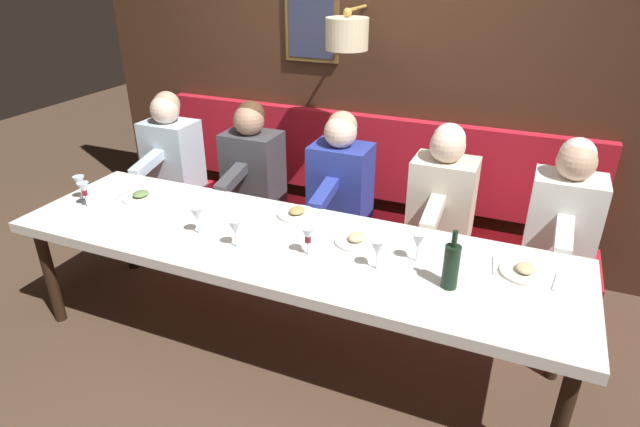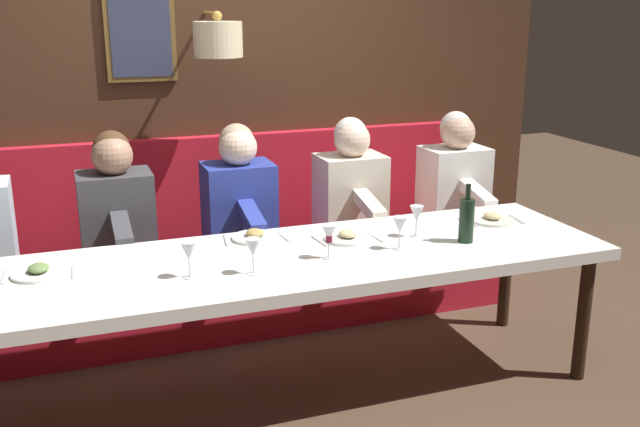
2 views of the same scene
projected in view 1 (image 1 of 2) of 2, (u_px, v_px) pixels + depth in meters
ground_plane at (288, 345)px, 3.23m from camera, size 12.00×12.00×0.00m
dining_table at (285, 249)px, 2.93m from camera, size 0.90×3.19×0.74m
banquette_bench at (340, 247)px, 3.87m from camera, size 0.52×3.39×0.45m
back_wall_panel at (371, 76)px, 3.84m from camera, size 0.59×4.59×2.90m
diner_nearest at (566, 208)px, 3.10m from camera, size 0.60×0.40×0.79m
diner_near at (443, 189)px, 3.35m from camera, size 0.60×0.40×0.79m
diner_middle at (340, 173)px, 3.60m from camera, size 0.60×0.40×0.79m
diner_far at (252, 159)px, 3.84m from camera, size 0.60×0.40×0.79m
diner_farthest at (171, 146)px, 4.10m from camera, size 0.60×0.40×0.79m
place_setting_0 at (141, 196)px, 3.40m from camera, size 0.24×0.31×0.05m
place_setting_1 at (356, 240)px, 2.88m from camera, size 0.24×0.32×0.05m
place_setting_2 at (525, 271)px, 2.59m from camera, size 0.24×0.32×0.05m
place_setting_3 at (297, 213)px, 3.17m from camera, size 0.24×0.32×0.05m
wine_glass_0 at (197, 215)px, 2.92m from camera, size 0.07×0.07×0.16m
wine_glass_1 at (418, 242)px, 2.65m from camera, size 0.07×0.07×0.16m
wine_glass_2 at (377, 249)px, 2.58m from camera, size 0.07×0.07×0.16m
wine_glass_3 at (308, 236)px, 2.71m from camera, size 0.07×0.07×0.16m
wine_glass_4 at (235, 228)px, 2.78m from camera, size 0.07×0.07×0.16m
wine_glass_5 at (84, 190)px, 3.24m from camera, size 0.07×0.07×0.16m
wine_glass_6 at (80, 183)px, 3.33m from camera, size 0.07×0.07×0.16m
wine_bottle at (451, 266)px, 2.45m from camera, size 0.08×0.08×0.30m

